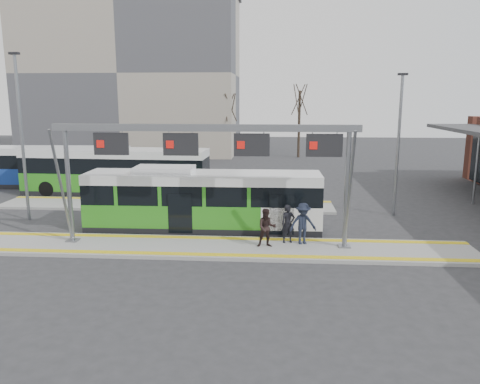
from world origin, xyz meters
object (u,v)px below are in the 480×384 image
at_px(hero_bus, 203,201).
at_px(passenger_c, 303,224).
at_px(passenger_a, 288,224).
at_px(gantry, 208,149).
at_px(passenger_b, 267,228).

relative_size(hero_bus, passenger_c, 6.30).
xyz_separation_m(passenger_a, passenger_c, (0.64, -0.16, 0.06)).
xyz_separation_m(gantry, passenger_a, (3.44, 0.49, -3.30)).
bearing_deg(hero_bus, passenger_b, -44.01).
relative_size(passenger_b, passenger_c, 0.92).
bearing_deg(passenger_a, hero_bus, 133.06).
relative_size(passenger_a, passenger_b, 1.01).
xyz_separation_m(passenger_b, passenger_c, (1.57, 0.51, 0.07)).
bearing_deg(gantry, passenger_a, 8.14).
distance_m(hero_bus, passenger_b, 4.41).
height_order(gantry, passenger_a, gantry).
bearing_deg(gantry, passenger_c, 4.71).
distance_m(gantry, hero_bus, 4.09).
relative_size(hero_bus, passenger_b, 6.85).
distance_m(gantry, passenger_a, 4.80).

